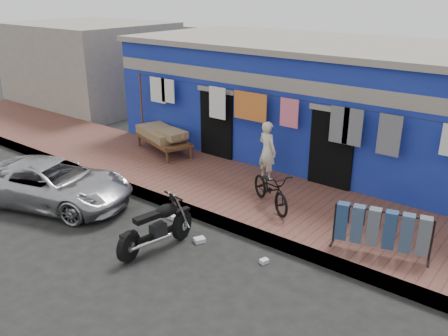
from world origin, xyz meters
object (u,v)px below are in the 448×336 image
bicycle (271,185)px  motorcycle (156,226)px  car (52,183)px  seated_person (267,151)px  charpoy (164,140)px  jeans_rack (381,230)px

bicycle → motorcycle: bearing=-169.8°
bicycle → motorcycle: bicycle is taller
car → bicycle: size_ratio=2.44×
seated_person → charpoy: size_ratio=0.65×
bicycle → charpoy: (-4.45, 1.18, -0.16)m
charpoy → motorcycle: bearing=-46.9°
car → charpoy: car is taller
charpoy → jeans_rack: 7.22m
charpoy → bicycle: bearing=-14.8°
seated_person → jeans_rack: seated_person is taller
motorcycle → jeans_rack: jeans_rack is taller
car → jeans_rack: (6.96, 2.21, 0.13)m
charpoy → jeans_rack: bearing=-12.4°
motorcycle → charpoy: (-3.47, 3.71, 0.09)m
charpoy → jeans_rack: (7.06, -1.55, 0.08)m
bicycle → jeans_rack: (2.61, -0.37, -0.08)m
car → bicycle: bearing=-78.1°
motorcycle → jeans_rack: size_ratio=0.90×
seated_person → motorcycle: seated_person is taller
charpoy → car: bearing=-88.5°
car → seated_person: seated_person is taller
seated_person → charpoy: seated_person is taller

